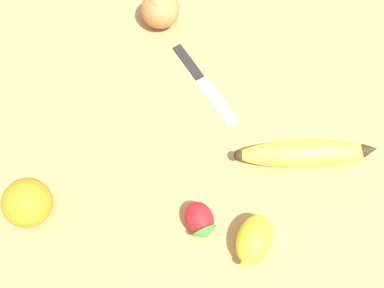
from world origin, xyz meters
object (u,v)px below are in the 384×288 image
strawberry (200,221)px  orange (27,203)px  lemon (254,240)px  paring_knife (201,79)px  banana (306,153)px  pear (160,8)px

strawberry → orange: bearing=-117.9°
lemon → paring_knife: 0.30m
banana → lemon: lemon is taller
pear → lemon: bearing=56.6°
orange → lemon: (-0.16, 0.31, -0.01)m
banana → pear: (-0.08, -0.36, 0.02)m
orange → pear: (-0.41, -0.07, 0.00)m
lemon → strawberry: bearing=-73.3°
orange → lemon: size_ratio=0.86×
banana → orange: 0.44m
pear → lemon: 0.45m
orange → strawberry: (-0.14, 0.22, -0.02)m
lemon → pear: bearing=-123.4°
banana → paring_knife: (-0.02, -0.22, -0.02)m
banana → lemon: bearing=-125.1°
banana → orange: orange is taller
pear → paring_knife: bearing=66.8°
strawberry → lemon: bearing=47.2°
pear → lemon: pear is taller
orange → paring_knife: size_ratio=0.42×
strawberry → paring_knife: strawberry is taller
lemon → paring_knife: bearing=-128.5°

